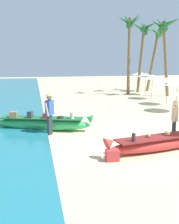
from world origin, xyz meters
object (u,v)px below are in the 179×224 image
object	(u,v)px
person_tourist_customer	(174,119)
palm_tree_far_behind	(130,33)
palm_tree_leaning_seaward	(164,33)
cooler_box	(112,155)
person_vendor_hatted	(50,110)
boat_red_foreground	(162,142)
palm_tree_tall_inland	(157,41)
boat_green_midground	(42,123)
palm_tree_mid_cluster	(143,36)

from	to	relation	value
person_tourist_customer	palm_tree_far_behind	xyz separation A→B (m)	(3.16, 14.11, 4.41)
palm_tree_leaning_seaward	cooler_box	world-z (taller)	palm_tree_leaning_seaward
person_vendor_hatted	boat_red_foreground	bearing A→B (deg)	-36.99
boat_red_foreground	person_tourist_customer	world-z (taller)	person_tourist_customer
palm_tree_leaning_seaward	palm_tree_far_behind	bearing A→B (deg)	144.49
palm_tree_far_behind	cooler_box	world-z (taller)	palm_tree_far_behind
cooler_box	palm_tree_tall_inland	bearing A→B (deg)	63.24
boat_green_midground	palm_tree_far_behind	xyz separation A→B (m)	(8.03, 11.28, 5.00)
person_tourist_customer	palm_tree_tall_inland	xyz separation A→B (m)	(6.80, 16.38, 3.96)
boat_green_midground	palm_tree_leaning_seaward	world-z (taller)	palm_tree_leaning_seaward
boat_red_foreground	palm_tree_mid_cluster	world-z (taller)	palm_tree_mid_cluster
palm_tree_mid_cluster	palm_tree_far_behind	xyz separation A→B (m)	(-1.83, -1.39, 0.04)
person_tourist_customer	palm_tree_mid_cluster	distance (m)	16.86
palm_tree_mid_cluster	palm_tree_far_behind	distance (m)	2.30
palm_tree_leaning_seaward	palm_tree_mid_cluster	xyz separation A→B (m)	(-0.57, 3.10, 0.02)
person_vendor_hatted	cooler_box	size ratio (longest dim) A/B	4.39
person_vendor_hatted	person_tourist_customer	xyz separation A→B (m)	(4.56, -2.01, -0.11)
palm_tree_mid_cluster	cooler_box	world-z (taller)	palm_tree_mid_cluster
person_vendor_hatted	palm_tree_far_behind	bearing A→B (deg)	57.46
palm_tree_tall_inland	boat_red_foreground	bearing A→B (deg)	-114.08
boat_green_midground	person_tourist_customer	bearing A→B (deg)	-30.18
palm_tree_tall_inland	palm_tree_far_behind	distance (m)	4.31
palm_tree_tall_inland	palm_tree_far_behind	bearing A→B (deg)	-148.07
boat_red_foreground	palm_tree_far_behind	xyz separation A→B (m)	(4.02, 14.88, 5.05)
palm_tree_tall_inland	palm_tree_leaning_seaward	bearing A→B (deg)	-107.27
boat_green_midground	palm_tree_mid_cluster	size ratio (longest dim) A/B	0.69
boat_red_foreground	palm_tree_leaning_seaward	bearing A→B (deg)	63.98
palm_tree_leaning_seaward	palm_tree_far_behind	size ratio (longest dim) A/B	0.94
boat_green_midground	palm_tree_far_behind	bearing A→B (deg)	54.54
boat_red_foreground	palm_tree_far_behind	world-z (taller)	palm_tree_far_behind
boat_red_foreground	palm_tree_far_behind	distance (m)	16.22
palm_tree_far_behind	person_tourist_customer	bearing A→B (deg)	-102.63
person_tourist_customer	palm_tree_tall_inland	bearing A→B (deg)	67.44
palm_tree_tall_inland	cooler_box	size ratio (longest dim) A/B	15.30
person_vendor_hatted	palm_tree_leaning_seaward	bearing A→B (deg)	45.73
boat_red_foreground	palm_tree_tall_inland	world-z (taller)	palm_tree_tall_inland
palm_tree_mid_cluster	palm_tree_far_behind	world-z (taller)	palm_tree_far_behind
palm_tree_tall_inland	cooler_box	world-z (taller)	palm_tree_tall_inland
cooler_box	palm_tree_leaning_seaward	bearing A→B (deg)	60.37
person_tourist_customer	person_vendor_hatted	bearing A→B (deg)	156.16
boat_red_foreground	palm_tree_far_behind	size ratio (longest dim) A/B	0.64
person_tourist_customer	palm_tree_far_behind	world-z (taller)	palm_tree_far_behind
person_vendor_hatted	palm_tree_leaning_seaward	distance (m)	15.10
boat_red_foreground	boat_green_midground	distance (m)	5.39
boat_green_midground	person_vendor_hatted	size ratio (longest dim) A/B	2.54
palm_tree_tall_inland	palm_tree_mid_cluster	bearing A→B (deg)	-154.05
boat_red_foreground	cooler_box	size ratio (longest dim) A/B	10.87
boat_green_midground	palm_tree_far_behind	distance (m)	14.72
boat_red_foreground	palm_tree_far_behind	bearing A→B (deg)	74.87
boat_red_foreground	palm_tree_leaning_seaward	world-z (taller)	palm_tree_leaning_seaward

